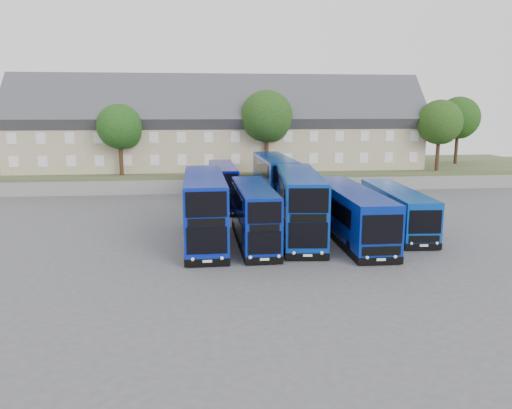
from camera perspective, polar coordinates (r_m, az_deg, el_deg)
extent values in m
plane|color=#4A4A4F|center=(32.12, 3.69, -5.65)|extent=(120.00, 120.00, 0.00)
cube|color=slate|center=(55.22, -0.65, 2.17)|extent=(70.00, 0.40, 1.50)
cube|color=#434B2A|center=(65.04, -1.54, 3.72)|extent=(80.00, 20.00, 2.00)
cube|color=tan|center=(63.22, -23.58, 6.26)|extent=(6.00, 8.00, 6.00)
cube|color=#3B3B40|center=(63.09, -23.79, 8.97)|extent=(6.00, 10.40, 10.40)
cube|color=brown|center=(62.72, -22.73, 12.56)|extent=(0.60, 0.90, 1.40)
cube|color=tan|center=(61.73, -18.23, 6.53)|extent=(6.00, 8.00, 6.00)
cube|color=#3B3B40|center=(61.60, -18.39, 9.31)|extent=(6.00, 10.40, 10.40)
cube|color=brown|center=(61.36, -17.21, 12.96)|extent=(0.60, 0.90, 1.40)
cube|color=tan|center=(60.79, -12.65, 6.75)|extent=(6.00, 8.00, 6.00)
cube|color=#3B3B40|center=(60.66, -12.77, 9.57)|extent=(6.00, 10.40, 10.40)
cube|color=brown|center=(60.57, -11.47, 13.26)|extent=(0.60, 0.90, 1.40)
cube|color=tan|center=(60.44, -6.94, 6.91)|extent=(6.00, 8.00, 6.00)
cube|color=#3B3B40|center=(60.31, -7.01, 9.75)|extent=(6.00, 10.40, 10.40)
cube|color=brown|center=(60.37, -5.63, 13.43)|extent=(0.60, 0.90, 1.40)
cube|color=tan|center=(60.69, -1.23, 7.00)|extent=(6.00, 8.00, 6.00)
cube|color=#3B3B40|center=(60.56, -1.24, 9.83)|extent=(6.00, 10.40, 10.40)
cube|color=brown|center=(60.76, 0.19, 13.46)|extent=(0.60, 0.90, 1.40)
cube|color=tan|center=(61.52, 4.39, 7.03)|extent=(6.00, 8.00, 6.00)
cube|color=#3B3B40|center=(61.39, 4.43, 9.82)|extent=(6.00, 10.40, 10.40)
cube|color=brown|center=(61.74, 5.89, 13.37)|extent=(0.60, 0.90, 1.40)
cube|color=tan|center=(62.91, 9.80, 6.99)|extent=(6.00, 8.00, 6.00)
cube|color=#3B3B40|center=(62.79, 9.89, 9.72)|extent=(6.00, 10.40, 10.40)
cube|color=brown|center=(63.27, 11.35, 13.15)|extent=(0.60, 0.90, 1.40)
cube|color=tan|center=(64.84, 14.94, 6.89)|extent=(6.00, 8.00, 6.00)
cube|color=#3B3B40|center=(64.72, 15.07, 9.54)|extent=(6.00, 10.40, 10.40)
cube|color=brown|center=(65.32, 16.50, 12.85)|extent=(0.60, 0.90, 1.40)
cube|color=#0820A1|center=(34.51, -5.91, -0.23)|extent=(2.77, 11.69, 4.32)
cube|color=black|center=(35.00, -5.84, -3.77)|extent=(2.81, 11.73, 0.45)
cube|color=black|center=(28.99, -5.63, -4.13)|extent=(2.35, 0.08, 1.59)
cube|color=black|center=(28.52, -5.71, -0.01)|extent=(2.35, 0.08, 1.48)
cylinder|color=black|center=(31.45, -7.85, -5.14)|extent=(0.31, 1.00, 1.00)
cube|color=#081E93|center=(33.93, -0.22, -0.96)|extent=(2.41, 9.97, 3.62)
cube|color=black|center=(34.36, -0.22, -4.00)|extent=(2.45, 10.01, 0.45)
cube|color=black|center=(29.29, 0.99, -4.41)|extent=(1.96, 0.09, 1.35)
cube|color=black|center=(28.87, 1.00, -0.95)|extent=(1.96, 0.09, 1.26)
cylinder|color=black|center=(31.55, -1.37, -4.99)|extent=(0.32, 1.00, 1.00)
cube|color=#08329B|center=(35.67, 4.94, 0.17)|extent=(3.84, 11.91, 4.33)
cube|color=black|center=(36.15, 4.88, -3.28)|extent=(3.88, 11.95, 0.45)
cube|color=black|center=(30.15, 5.97, -3.54)|extent=(2.35, 0.30, 1.60)
cube|color=black|center=(29.69, 6.05, 0.44)|extent=(2.35, 0.30, 1.49)
cylinder|color=black|center=(32.48, 3.42, -4.53)|extent=(0.40, 1.03, 1.00)
cube|color=#060C7C|center=(46.92, -3.81, 2.32)|extent=(2.39, 9.88, 3.59)
cube|color=black|center=(47.23, -3.78, 0.10)|extent=(2.43, 9.92, 0.45)
cube|color=black|center=(42.17, -3.38, 0.30)|extent=(1.94, 0.09, 1.34)
cube|color=black|center=(41.88, -3.41, 2.71)|extent=(1.94, 0.09, 1.25)
cylinder|color=black|center=(44.48, -4.82, -0.33)|extent=(0.32, 1.00, 1.00)
cube|color=navy|center=(47.73, 2.13, 2.90)|extent=(2.89, 11.63, 4.28)
cube|color=black|center=(48.08, 2.11, 0.31)|extent=(2.93, 11.67, 0.45)
cube|color=black|center=(42.22, 3.47, 0.65)|extent=(2.33, 0.11, 1.58)
cube|color=black|center=(41.90, 3.50, 3.48)|extent=(2.33, 0.11, 1.47)
cylinder|color=black|center=(44.38, 1.42, -0.31)|extent=(0.32, 1.01, 1.00)
cube|color=#072290|center=(36.07, 10.75, -0.75)|extent=(2.87, 13.06, 3.23)
cube|color=black|center=(36.44, 10.65, -3.32)|extent=(2.91, 13.10, 0.45)
cube|color=black|center=(29.95, 14.27, -2.78)|extent=(2.42, 0.09, 1.74)
cylinder|color=black|center=(32.05, 10.74, -4.92)|extent=(0.31, 1.00, 1.00)
cube|color=#093EA5|center=(39.24, 15.69, -0.34)|extent=(3.09, 11.66, 2.82)
cube|color=black|center=(39.54, 15.58, -2.41)|extent=(3.13, 11.70, 0.45)
cube|color=black|center=(33.88, 18.80, -1.90)|extent=(2.10, 0.19, 1.54)
cylinder|color=black|center=(35.88, 15.79, -3.44)|extent=(0.36, 1.02, 1.00)
cylinder|color=#382314|center=(56.20, -15.17, 5.16)|extent=(0.44, 0.44, 3.75)
sphere|color=#10390F|center=(55.98, -15.34, 8.60)|extent=(4.80, 4.80, 4.80)
sphere|color=#10390F|center=(56.32, -14.63, 7.88)|extent=(3.30, 3.30, 3.30)
cylinder|color=#382314|center=(56.51, 1.22, 5.95)|extent=(0.44, 0.44, 4.50)
sphere|color=#0E3310|center=(56.30, 1.24, 10.06)|extent=(5.76, 5.76, 5.76)
sphere|color=#0E3310|center=(56.80, 1.79, 9.15)|extent=(3.96, 3.96, 3.96)
cylinder|color=#382314|center=(61.96, 20.03, 5.50)|extent=(0.44, 0.44, 4.00)
sphere|color=#1A350E|center=(61.76, 20.25, 8.82)|extent=(5.12, 5.12, 5.12)
sphere|color=#1A350E|center=(62.42, 20.54, 8.08)|extent=(3.52, 3.52, 3.52)
cylinder|color=#382314|center=(70.90, 21.91, 6.08)|extent=(0.44, 0.44, 4.25)
sphere|color=#17370F|center=(70.73, 22.13, 9.16)|extent=(5.44, 5.44, 5.44)
sphere|color=#17370F|center=(71.39, 22.36, 8.47)|extent=(3.74, 3.74, 3.74)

